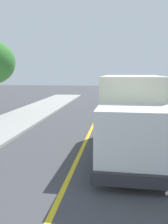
{
  "coord_description": "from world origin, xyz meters",
  "views": [
    {
      "loc": [
        1.5,
        -0.47,
        3.38
      ],
      "look_at": [
        -0.13,
        11.54,
        1.4
      ],
      "focal_mm": 39.8,
      "sensor_mm": 36.0,
      "label": 1
    }
  ],
  "objects_px": {
    "parked_car_mid": "(120,98)",
    "parked_car_furthest": "(123,89)",
    "parked_car_near": "(123,109)",
    "box_truck": "(131,111)",
    "parked_car_far": "(123,92)"
  },
  "relations": [
    {
      "from": "parked_car_mid",
      "to": "parked_car_furthest",
      "type": "bearing_deg",
      "value": 87.52
    },
    {
      "from": "parked_car_near",
      "to": "parked_car_furthest",
      "type": "height_order",
      "value": "same"
    },
    {
      "from": "box_truck",
      "to": "parked_car_near",
      "type": "bearing_deg",
      "value": 91.6
    },
    {
      "from": "parked_car_near",
      "to": "parked_car_mid",
      "type": "height_order",
      "value": "same"
    },
    {
      "from": "parked_car_mid",
      "to": "parked_car_far",
      "type": "height_order",
      "value": "same"
    },
    {
      "from": "box_truck",
      "to": "parked_car_mid",
      "type": "relative_size",
      "value": 1.64
    },
    {
      "from": "parked_car_far",
      "to": "parked_car_near",
      "type": "bearing_deg",
      "value": -91.22
    },
    {
      "from": "parked_car_near",
      "to": "parked_car_far",
      "type": "relative_size",
      "value": 1.0
    },
    {
      "from": "parked_car_near",
      "to": "parked_car_mid",
      "type": "xyz_separation_m",
      "value": [
        -0.15,
        7.38,
        0.0
      ]
    },
    {
      "from": "parked_car_mid",
      "to": "parked_car_far",
      "type": "bearing_deg",
      "value": 86.29
    },
    {
      "from": "parked_car_near",
      "to": "parked_car_mid",
      "type": "relative_size",
      "value": 1.0
    },
    {
      "from": "parked_car_near",
      "to": "parked_car_furthest",
      "type": "bearing_deg",
      "value": 88.79
    },
    {
      "from": "parked_car_mid",
      "to": "parked_car_far",
      "type": "xyz_separation_m",
      "value": [
        0.46,
        7.12,
        0.0
      ]
    },
    {
      "from": "box_truck",
      "to": "parked_car_mid",
      "type": "height_order",
      "value": "box_truck"
    },
    {
      "from": "box_truck",
      "to": "parked_car_near",
      "type": "distance_m",
      "value": 6.87
    }
  ]
}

